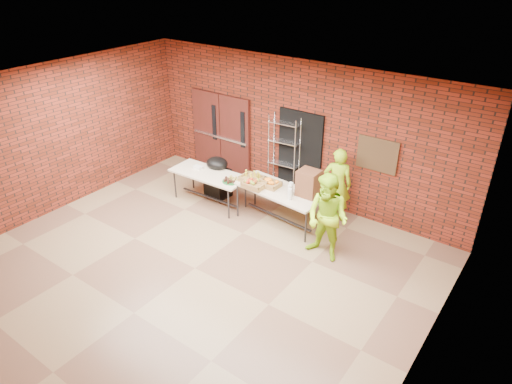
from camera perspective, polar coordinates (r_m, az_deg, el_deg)
room at (r=7.73m, az=-8.39°, el=0.00°), size 8.08×7.08×3.28m
double_doors at (r=11.62m, az=-4.38°, el=7.17°), size 1.78×0.12×2.10m
dark_doorway at (r=10.40m, az=5.47°, el=4.49°), size 1.10×0.06×2.10m
bronze_plaque at (r=9.49m, az=14.93°, el=4.52°), size 0.85×0.04×0.70m
wire_rack at (r=10.48m, az=3.49°, el=4.36°), size 0.74×0.30×1.97m
table_left at (r=10.33m, az=-5.91°, el=2.04°), size 1.84×0.82×0.74m
table_right at (r=9.50m, az=2.90°, el=-0.04°), size 1.99×0.97×0.79m
basket_bananas at (r=9.77m, az=-0.52°, el=1.71°), size 0.47×0.36×0.15m
basket_oranges at (r=9.56m, az=1.71°, el=1.05°), size 0.43×0.34×0.13m
basket_apples at (r=9.53m, az=-0.19°, el=0.99°), size 0.47×0.36×0.15m
muffin_tray at (r=9.87m, az=-3.15°, el=1.53°), size 0.39×0.39×0.10m
napkin_box at (r=10.54m, az=-7.28°, el=3.08°), size 0.20×0.13×0.07m
coffee_dispenser at (r=9.18m, az=6.59°, el=1.11°), size 0.41×0.37×0.54m
cup_stack_front at (r=9.17m, az=4.22°, el=0.18°), size 0.08×0.08×0.25m
cup_stack_mid at (r=9.05m, az=4.25°, el=-0.28°), size 0.08×0.08×0.24m
cup_stack_back at (r=9.24m, az=4.38°, el=0.45°), size 0.09×0.09×0.26m
covered_grill at (r=10.70m, az=-4.82°, el=1.91°), size 0.57×0.49×0.98m
volunteer_woman at (r=9.73m, az=10.10°, el=0.91°), size 0.70×0.59×1.64m
volunteer_man at (r=8.44m, az=8.91°, el=-3.22°), size 0.90×0.74×1.72m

